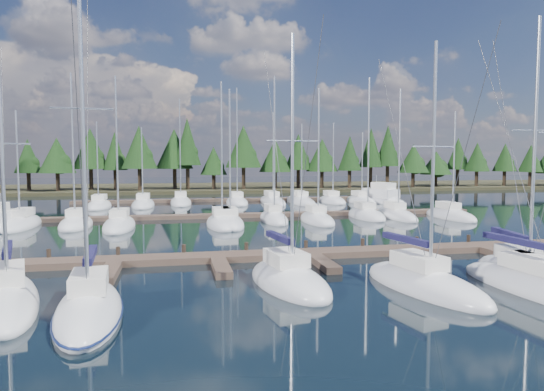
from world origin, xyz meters
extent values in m
plane|color=black|center=(0.00, 30.00, 0.00)|extent=(260.00, 260.00, 0.00)
cube|color=#312E1B|center=(0.00, 90.00, 0.30)|extent=(220.00, 30.00, 0.60)
cube|color=brown|center=(0.00, 18.00, 0.20)|extent=(44.00, 2.00, 0.40)
cube|color=brown|center=(-12.00, 15.00, 0.20)|extent=(0.90, 4.00, 0.40)
cube|color=brown|center=(-6.00, 15.00, 0.20)|extent=(0.90, 4.00, 0.40)
cube|color=brown|center=(0.00, 15.00, 0.20)|extent=(0.90, 4.00, 0.40)
cube|color=brown|center=(6.00, 15.00, 0.20)|extent=(0.90, 4.00, 0.40)
cube|color=brown|center=(12.00, 15.00, 0.20)|extent=(0.90, 4.00, 0.40)
cylinder|color=#2F231A|center=(-16.00, 19.00, 0.45)|extent=(0.26, 0.26, 0.90)
cylinder|color=#2F231A|center=(-12.00, 19.00, 0.45)|extent=(0.26, 0.26, 0.90)
cylinder|color=#2F231A|center=(-8.00, 19.00, 0.45)|extent=(0.26, 0.26, 0.90)
cylinder|color=#2F231A|center=(-4.00, 19.00, 0.45)|extent=(0.26, 0.26, 0.90)
cylinder|color=#2F231A|center=(0.00, 19.00, 0.45)|extent=(0.26, 0.26, 0.90)
cylinder|color=#2F231A|center=(4.00, 19.00, 0.45)|extent=(0.26, 0.26, 0.90)
cylinder|color=#2F231A|center=(8.00, 19.00, 0.45)|extent=(0.26, 0.26, 0.90)
cylinder|color=#2F231A|center=(12.00, 19.00, 0.45)|extent=(0.26, 0.26, 0.90)
cylinder|color=#2F231A|center=(16.00, 19.00, 0.45)|extent=(0.26, 0.26, 0.90)
cube|color=brown|center=(0.00, 40.00, 0.20)|extent=(50.00, 1.80, 0.40)
cube|color=brown|center=(0.00, 60.00, 0.20)|extent=(46.00, 1.80, 0.40)
ellipsoid|color=silver|center=(-15.50, 10.18, 0.15)|extent=(4.73, 9.16, 1.90)
cube|color=silver|center=(-15.62, 10.61, 1.35)|extent=(2.04, 3.08, 0.70)
cylinder|color=silver|center=(-15.38, 9.76, 6.39)|extent=(0.20, 0.20, 10.77)
cylinder|color=silver|center=(-15.91, 11.63, 2.10)|extent=(1.18, 3.77, 0.12)
cube|color=#17153B|center=(-15.91, 11.63, 2.25)|extent=(1.36, 3.67, 0.30)
cylinder|color=silver|center=(-15.38, 9.76, 6.93)|extent=(2.09, 0.66, 0.07)
cylinder|color=#3F3F44|center=(-14.85, 7.93, 6.24)|extent=(1.08, 3.69, 11.08)
cylinder|color=#3F3F44|center=(-16.02, 12.01, 6.24)|extent=(1.32, 4.54, 11.09)
ellipsoid|color=silver|center=(-11.90, 8.19, 0.15)|extent=(3.22, 8.17, 1.90)
cube|color=silver|center=(-11.94, 8.58, 1.35)|extent=(1.61, 2.66, 0.70)
cylinder|color=silver|center=(-11.87, 7.79, 7.56)|extent=(0.17, 0.17, 13.11)
cylinder|color=silver|center=(-12.02, 9.54, 2.10)|extent=(0.43, 3.51, 0.12)
cube|color=#17153B|center=(-12.02, 9.54, 2.25)|extent=(0.64, 3.37, 0.30)
cylinder|color=silver|center=(-11.87, 7.79, 8.21)|extent=(2.27, 0.27, 0.07)
cylinder|color=#3F3F44|center=(-11.71, 6.08, 7.41)|extent=(0.33, 3.45, 13.42)
cylinder|color=#3F3F44|center=(-12.05, 9.89, 7.41)|extent=(0.40, 4.24, 13.42)
ellipsoid|color=#0C173F|center=(-11.90, 8.19, 0.22)|extent=(3.35, 8.49, 0.18)
ellipsoid|color=silver|center=(-2.98, 11.22, 0.15)|extent=(4.16, 7.87, 1.90)
cube|color=silver|center=(-3.04, 11.59, 1.35)|extent=(2.00, 2.63, 0.70)
cylinder|color=silver|center=(-2.92, 10.85, 6.60)|extent=(0.18, 0.18, 11.21)
cylinder|color=silver|center=(-3.19, 12.48, 2.10)|extent=(0.66, 3.27, 0.12)
cube|color=#17153B|center=(-3.19, 12.48, 2.25)|extent=(0.87, 3.16, 0.30)
cylinder|color=silver|center=(-2.92, 10.85, 7.16)|extent=(2.63, 0.51, 0.07)
cylinder|color=#3F3F44|center=(-2.65, 9.27, 6.45)|extent=(0.57, 3.21, 11.52)
cylinder|color=#3F3F44|center=(-3.25, 12.81, 6.45)|extent=(0.69, 3.94, 11.52)
ellipsoid|color=silver|center=(3.23, 9.23, 0.15)|extent=(4.31, 8.74, 1.90)
cube|color=silver|center=(3.15, 9.64, 1.35)|extent=(1.98, 2.92, 0.70)
cylinder|color=silver|center=(3.31, 8.81, 6.34)|extent=(0.19, 0.19, 10.67)
cylinder|color=silver|center=(2.95, 10.62, 2.10)|extent=(0.85, 3.64, 0.12)
cube|color=#17153B|center=(2.95, 10.62, 2.25)|extent=(1.05, 3.52, 0.30)
cylinder|color=silver|center=(3.31, 8.81, 6.87)|extent=(2.39, 0.55, 0.07)
cylinder|color=#3F3F44|center=(3.67, 7.05, 6.19)|extent=(0.75, 3.56, 10.98)
cylinder|color=#3F3F44|center=(2.87, 10.99, 6.19)|extent=(0.92, 4.38, 10.98)
ellipsoid|color=silver|center=(8.99, 9.57, 0.15)|extent=(4.05, 9.16, 1.90)
cube|color=silver|center=(9.07, 10.00, 1.35)|extent=(1.89, 3.03, 0.70)
cylinder|color=silver|center=(8.92, 9.13, 7.09)|extent=(0.18, 0.18, 12.18)
cylinder|color=silver|center=(9.24, 11.05, 2.10)|extent=(0.77, 3.86, 0.12)
cube|color=#17153B|center=(9.24, 11.05, 2.25)|extent=(0.96, 3.72, 0.30)
cylinder|color=silver|center=(8.92, 9.13, 7.70)|extent=(2.33, 0.46, 0.07)
cylinder|color=#3F3F44|center=(9.31, 11.45, 6.94)|extent=(0.82, 4.66, 12.49)
ellipsoid|color=#0C173F|center=(8.99, 9.57, 0.22)|extent=(4.21, 9.53, 0.18)
ellipsoid|color=silver|center=(8.26, 7.40, 0.15)|extent=(3.53, 10.54, 1.90)
cube|color=silver|center=(8.22, 7.91, 1.35)|extent=(1.72, 3.43, 0.70)
cylinder|color=silver|center=(8.11, 9.15, 2.10)|extent=(0.53, 4.55, 0.12)
cube|color=#17153B|center=(8.11, 9.15, 2.25)|extent=(0.74, 4.36, 0.30)
cylinder|color=#3F3F44|center=(8.06, 9.61, 6.71)|extent=(0.53, 5.49, 12.04)
ellipsoid|color=silver|center=(-22.52, 36.29, 0.15)|extent=(2.60, 9.02, 1.90)
cube|color=silver|center=(-22.52, 36.74, 1.35)|extent=(1.43, 2.89, 0.70)
cylinder|color=silver|center=(-22.52, 35.84, 5.84)|extent=(0.16, 0.16, 9.69)
ellipsoid|color=silver|center=(-17.59, 35.34, 0.15)|extent=(2.77, 7.17, 1.90)
cube|color=silver|center=(-17.59, 35.70, 1.35)|extent=(1.52, 2.29, 0.70)
cylinder|color=silver|center=(-17.59, 34.98, 7.52)|extent=(0.16, 0.16, 13.04)
ellipsoid|color=silver|center=(-13.58, 33.90, 0.15)|extent=(2.76, 9.04, 1.90)
cube|color=silver|center=(-13.58, 34.36, 1.35)|extent=(1.52, 2.89, 0.70)
cylinder|color=silver|center=(-13.58, 33.45, 7.32)|extent=(0.16, 0.16, 12.63)
ellipsoid|color=silver|center=(-4.26, 33.50, 0.15)|extent=(2.82, 8.60, 1.90)
cube|color=silver|center=(-4.26, 33.93, 1.35)|extent=(1.55, 2.75, 0.70)
cylinder|color=silver|center=(-4.26, 33.07, 7.19)|extent=(0.16, 0.16, 12.38)
ellipsoid|color=silver|center=(-3.49, 33.60, 0.15)|extent=(2.52, 8.45, 1.90)
cube|color=silver|center=(-3.49, 34.02, 1.35)|extent=(1.38, 2.70, 0.70)
cylinder|color=silver|center=(-3.49, 33.17, 6.87)|extent=(0.16, 0.16, 11.74)
ellipsoid|color=silver|center=(1.21, 35.90, 0.15)|extent=(2.46, 7.96, 1.90)
cube|color=silver|center=(1.21, 36.29, 1.35)|extent=(1.35, 2.55, 0.70)
cylinder|color=silver|center=(1.21, 35.50, 7.71)|extent=(0.16, 0.16, 13.43)
ellipsoid|color=silver|center=(5.32, 34.39, 0.15)|extent=(2.69, 8.10, 1.90)
cube|color=silver|center=(5.32, 34.79, 1.35)|extent=(1.48, 2.59, 0.70)
cylinder|color=silver|center=(5.32, 33.98, 7.08)|extent=(0.16, 0.16, 12.16)
ellipsoid|color=silver|center=(11.50, 36.78, 0.15)|extent=(2.81, 7.97, 1.90)
cube|color=silver|center=(11.50, 37.17, 1.35)|extent=(1.55, 2.55, 0.70)
cylinder|color=silver|center=(11.50, 36.38, 7.88)|extent=(0.16, 0.16, 13.77)
ellipsoid|color=silver|center=(14.56, 35.92, 0.15)|extent=(2.43, 8.58, 1.90)
cube|color=silver|center=(14.56, 36.35, 1.35)|extent=(1.34, 2.75, 0.70)
cylinder|color=silver|center=(14.56, 35.49, 7.28)|extent=(0.16, 0.16, 12.57)
ellipsoid|color=silver|center=(20.22, 34.84, 0.15)|extent=(2.60, 8.89, 1.90)
cube|color=silver|center=(20.22, 35.29, 1.35)|extent=(1.43, 2.84, 0.70)
cylinder|color=silver|center=(20.22, 34.40, 6.11)|extent=(0.16, 0.16, 10.21)
ellipsoid|color=silver|center=(-18.25, 53.58, 0.15)|extent=(2.89, 8.56, 1.90)
cube|color=silver|center=(-18.25, 54.01, 1.35)|extent=(1.59, 2.74, 0.70)
cylinder|color=silver|center=(-18.25, 53.15, 6.02)|extent=(0.16, 0.16, 10.03)
ellipsoid|color=silver|center=(-12.79, 54.38, 0.15)|extent=(2.92, 9.55, 1.90)
cube|color=silver|center=(-12.79, 54.86, 1.35)|extent=(1.61, 3.05, 0.70)
cylinder|color=silver|center=(-12.79, 53.91, 5.72)|extent=(0.16, 0.16, 9.44)
ellipsoid|color=silver|center=(-7.84, 57.00, 0.15)|extent=(2.89, 10.18, 1.90)
cube|color=silver|center=(-7.84, 57.51, 1.35)|extent=(1.59, 3.26, 0.70)
cylinder|color=silver|center=(-7.84, 56.49, 7.78)|extent=(0.16, 0.16, 13.56)
ellipsoid|color=silver|center=(-0.10, 55.51, 0.15)|extent=(2.88, 8.86, 1.90)
cube|color=silver|center=(-0.10, 55.95, 1.35)|extent=(1.58, 2.84, 0.70)
cylinder|color=silver|center=(-0.10, 55.06, 8.52)|extent=(0.16, 0.16, 15.04)
ellipsoid|color=silver|center=(5.03, 55.75, 0.15)|extent=(2.90, 11.86, 1.90)
cube|color=silver|center=(5.03, 56.34, 1.35)|extent=(1.59, 3.80, 0.70)
cylinder|color=silver|center=(5.03, 55.16, 6.91)|extent=(0.16, 0.16, 11.81)
ellipsoid|color=silver|center=(8.99, 55.07, 0.15)|extent=(2.99, 11.94, 1.90)
cube|color=silver|center=(8.99, 55.67, 1.35)|extent=(1.64, 3.82, 0.70)
cylinder|color=silver|center=(8.99, 54.48, 6.11)|extent=(0.16, 0.16, 10.22)
ellipsoid|color=silver|center=(13.65, 54.93, 0.15)|extent=(2.99, 8.38, 1.90)
cube|color=silver|center=(13.65, 55.35, 1.35)|extent=(1.64, 2.68, 0.70)
cylinder|color=silver|center=(13.65, 54.51, 6.21)|extent=(0.16, 0.16, 10.43)
ellipsoid|color=silver|center=(17.60, 53.82, 0.15)|extent=(2.75, 9.06, 1.90)
cube|color=silver|center=(17.60, 54.27, 1.35)|extent=(1.51, 2.90, 0.70)
cylinder|color=silver|center=(17.60, 53.37, 5.53)|extent=(0.16, 0.16, 9.06)
ellipsoid|color=silver|center=(-24.05, 35.35, 0.10)|extent=(3.56, 8.01, 1.55)
cube|color=silver|center=(-24.05, 35.35, 1.12)|extent=(2.47, 4.47, 1.03)
cylinder|color=silver|center=(-24.15, 36.12, 2.50)|extent=(0.09, 0.09, 1.38)
ellipsoid|color=silver|center=(20.48, 53.35, 0.10)|extent=(6.03, 10.17, 1.93)
cube|color=silver|center=(20.48, 53.35, 1.39)|extent=(3.93, 5.79, 1.29)
cube|color=silver|center=(20.63, 52.89, 2.47)|extent=(2.72, 3.76, 0.97)
cylinder|color=silver|center=(20.18, 54.27, 3.11)|extent=(0.10, 0.10, 1.72)
cylinder|color=black|center=(-34.85, 83.40, 2.19)|extent=(0.70, 0.70, 3.18)
cone|color=black|center=(-34.85, 83.40, 6.87)|extent=(4.81, 4.81, 6.18)
ellipsoid|color=black|center=(-34.35, 83.40, 5.45)|extent=(2.88, 2.88, 2.88)
cylinder|color=black|center=(-29.16, 80.20, 2.21)|extent=(0.70, 0.70, 3.22)
cone|color=black|center=(-29.16, 80.20, 6.96)|extent=(6.32, 6.32, 6.27)
ellipsoid|color=black|center=(-28.66, 80.20, 5.52)|extent=(3.79, 3.79, 3.79)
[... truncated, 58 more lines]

